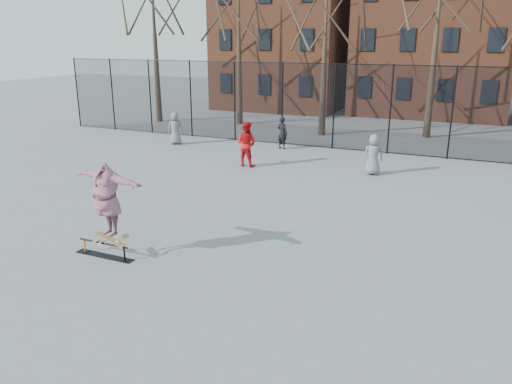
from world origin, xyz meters
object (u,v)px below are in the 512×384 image
at_px(skate_rail, 104,251).
at_px(bystander_red, 246,144).
at_px(skater, 107,205).
at_px(bystander_black, 282,133).
at_px(bystander_extra, 373,155).
at_px(bystander_grey, 175,128).
at_px(skateboard, 111,242).

bearing_deg(skate_rail, bystander_red, 94.16).
bearing_deg(skater, bystander_red, 105.32).
height_order(bystander_black, bystander_extra, bystander_extra).
bearing_deg(bystander_grey, bystander_extra, 145.75).
relative_size(skate_rail, bystander_grey, 1.02).
height_order(skateboard, bystander_black, bystander_black).
height_order(skater, bystander_red, skater).
bearing_deg(skateboard, bystander_red, 95.52).
relative_size(bystander_grey, bystander_extra, 1.02).
relative_size(skate_rail, bystander_red, 0.88).
distance_m(skate_rail, skater, 1.22).
height_order(bystander_grey, bystander_black, bystander_grey).
xyz_separation_m(bystander_grey, bystander_red, (5.09, -2.56, 0.13)).
distance_m(bystander_black, bystander_extra, 5.76).
xyz_separation_m(bystander_grey, bystander_black, (5.25, 1.17, -0.03)).
distance_m(skateboard, bystander_red, 9.64).
distance_m(bystander_grey, bystander_extra, 10.33).
bearing_deg(skate_rail, skater, -0.00).
height_order(skate_rail, bystander_grey, bystander_grey).
bearing_deg(skater, skateboard, 0.00).
relative_size(bystander_black, bystander_red, 0.83).
distance_m(skate_rail, bystander_extra, 11.22).
relative_size(bystander_black, bystander_extra, 0.97).
distance_m(bystander_black, bystander_red, 3.73).
xyz_separation_m(skate_rail, bystander_grey, (-5.79, 12.14, 0.66)).
bearing_deg(skate_rail, bystander_black, 92.35).
relative_size(skateboard, skater, 0.41).
height_order(skate_rail, bystander_black, bystander_black).
height_order(skate_rail, skateboard, skateboard).
bearing_deg(bystander_red, skateboard, 100.00).
distance_m(skate_rail, bystander_grey, 13.47).
bearing_deg(skater, bystander_extra, 77.91).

